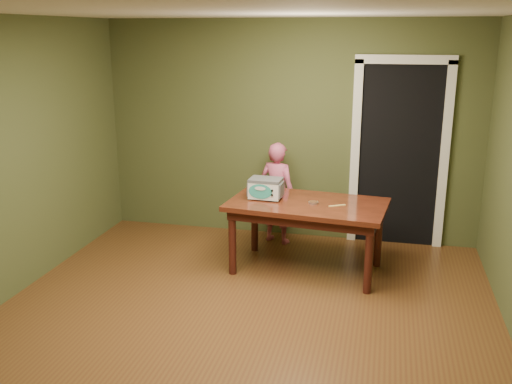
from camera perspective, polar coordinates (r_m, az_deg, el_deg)
floor at (r=4.97m, az=-2.06°, el=-13.78°), size 5.00×5.00×0.00m
room_shell at (r=4.38m, az=-2.28°, el=6.02°), size 4.52×5.02×2.61m
doorway at (r=7.09m, az=14.08°, el=3.98°), size 1.10×0.66×2.25m
dining_table at (r=5.93m, az=5.15°, el=-1.95°), size 1.69×1.07×0.75m
toy_oven at (r=5.97m, az=0.97°, el=0.43°), size 0.36×0.26×0.22m
baking_pan at (r=5.85m, az=5.76°, el=-1.05°), size 0.10×0.10×0.02m
spatula at (r=5.80m, az=8.12°, el=-1.36°), size 0.17×0.11×0.01m
child at (r=6.74m, az=2.15°, el=-0.09°), size 0.51×0.42×1.21m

